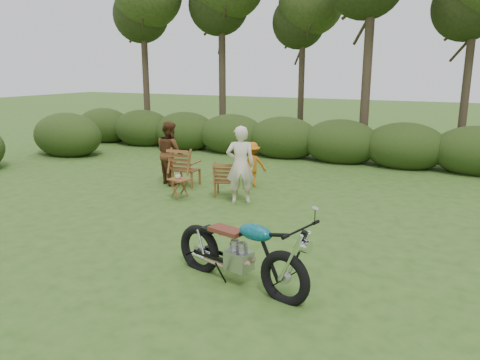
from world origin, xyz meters
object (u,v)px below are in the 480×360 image
at_px(side_table, 180,189).
at_px(adult_a, 240,203).
at_px(cup, 178,177).
at_px(child, 252,186).
at_px(motorcycle, 239,283).
at_px(adult_b, 171,183).
at_px(lawn_chair_left, 187,186).
at_px(lawn_chair_right, 226,196).

height_order(side_table, adult_a, adult_a).
bearing_deg(cup, child, 59.55).
xyz_separation_m(adult_a, child, (-0.41, 1.50, 0.00)).
bearing_deg(adult_a, side_table, -13.54).
xyz_separation_m(motorcycle, side_table, (-3.21, 3.38, 0.24)).
distance_m(adult_a, adult_b, 2.62).
bearing_deg(adult_a, adult_b, -44.83).
bearing_deg(lawn_chair_left, child, -161.75).
bearing_deg(side_table, lawn_chair_left, 115.19).
bearing_deg(lawn_chair_left, adult_b, -7.75).
bearing_deg(side_table, adult_b, 131.63).
bearing_deg(child, adult_a, 70.87).
relative_size(side_table, adult_b, 0.29).
xyz_separation_m(side_table, adult_a, (1.44, 0.31, -0.24)).
height_order(motorcycle, lawn_chair_right, motorcycle).
distance_m(lawn_chair_right, lawn_chair_left, 1.45).
distance_m(cup, adult_b, 1.63).
xyz_separation_m(side_table, cup, (-0.03, 0.00, 0.29)).
distance_m(lawn_chair_left, side_table, 1.29).
height_order(cup, child, cup).
xyz_separation_m(motorcycle, lawn_chair_right, (-2.36, 4.11, 0.00)).
height_order(lawn_chair_right, adult_a, adult_a).
xyz_separation_m(lawn_chair_left, adult_a, (1.98, -0.83, 0.00)).
bearing_deg(cup, side_table, -2.11).
height_order(lawn_chair_left, adult_b, adult_b).
distance_m(lawn_chair_left, adult_a, 2.15).
distance_m(side_table, adult_b, 1.58).
bearing_deg(cup, lawn_chair_right, 39.38).
bearing_deg(motorcycle, side_table, 147.68).
xyz_separation_m(motorcycle, child, (-2.18, 5.20, 0.00)).
bearing_deg(adult_a, motorcycle, 89.76).
height_order(motorcycle, side_table, motorcycle).
bearing_deg(cup, lawn_chair_left, 113.86).
bearing_deg(adult_b, lawn_chair_left, -152.57).
relative_size(side_table, adult_a, 0.27).
xyz_separation_m(adult_b, child, (2.07, 0.65, 0.00)).
xyz_separation_m(motorcycle, cup, (-3.25, 3.38, 0.53)).
bearing_deg(lawn_chair_right, cup, 21.26).
height_order(cup, adult_a, adult_a).
distance_m(motorcycle, cup, 4.72).
height_order(adult_b, child, adult_b).
xyz_separation_m(motorcycle, adult_a, (-1.77, 3.69, 0.00)).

